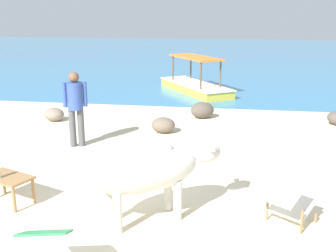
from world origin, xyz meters
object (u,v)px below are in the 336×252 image
deck_chair_near (287,199)px  low_bench_table (8,181)px  boat_yellow (195,84)px  cow (148,170)px  person_standing (75,104)px

deck_chair_near → low_bench_table: bearing=125.3°
deck_chair_near → boat_yellow: size_ratio=0.25×
cow → low_bench_table: bearing=140.9°
deck_chair_near → boat_yellow: 9.87m
person_standing → boat_yellow: 7.08m
cow → boat_yellow: 9.79m
low_bench_table → deck_chair_near: 4.10m
cow → boat_yellow: bearing=57.6°
deck_chair_near → person_standing: person_standing is taller
cow → person_standing: 3.71m
cow → low_bench_table: 2.26m
boat_yellow → person_standing: bearing=-49.9°
cow → boat_yellow: boat_yellow is taller
low_bench_table → person_standing: 2.85m
boat_yellow → low_bench_table: bearing=-45.5°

